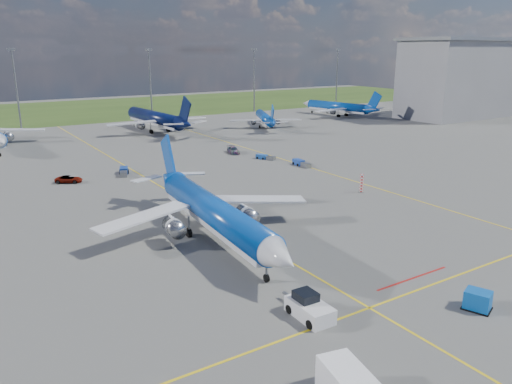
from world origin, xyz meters
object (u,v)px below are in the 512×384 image
bg_jet_ene (337,116)px  service_car_b (69,179)px  warning_post (362,183)px  bg_jet_ne (265,127)px  service_car_c (233,150)px  uld_container (478,300)px  baggage_tug_w (301,163)px  main_airliner (215,240)px  baggage_tug_e (265,157)px  baggage_tug_c (124,172)px  bg_jet_n (156,131)px  pushback_tug (309,308)px

bg_jet_ene → service_car_b: bg_jet_ene is taller
warning_post → bg_jet_ne: (26.07, 67.69, -1.50)m
bg_jet_ene → service_car_c: (-63.20, -37.21, 0.71)m
uld_container → baggage_tug_w: uld_container is taller
main_airliner → baggage_tug_e: (30.69, 35.39, 0.45)m
baggage_tug_w → baggage_tug_c: bearing=163.3°
service_car_c → main_airliner: bearing=-108.7°
bg_jet_n → service_car_b: bearing=49.7°
baggage_tug_w → baggage_tug_c: 34.13m
warning_post → baggage_tug_e: 29.55m
bg_jet_ene → uld_container: (-79.66, -108.94, 0.86)m
bg_jet_ne → baggage_tug_c: bg_jet_ne is taller
bg_jet_n → baggage_tug_e: (5.51, -47.72, 0.45)m
bg_jet_n → baggage_tug_w: bearing=94.3°
bg_jet_n → baggage_tug_w: bg_jet_n is taller
warning_post → service_car_c: (-1.61, 38.49, -0.79)m
pushback_tug → service_car_c: bearing=66.6°
bg_jet_ene → warning_post: bearing=40.8°
bg_jet_n → baggage_tug_w: 57.34m
bg_jet_ne → bg_jet_ene: (35.51, 8.01, 0.00)m
main_airliner → pushback_tug: bearing=-90.0°
service_car_b → service_car_c: bearing=-49.8°
uld_container → baggage_tug_w: (21.57, 53.72, -0.35)m
warning_post → uld_container: (-18.07, -33.23, -0.64)m
service_car_c → baggage_tug_c: (-26.89, -6.11, -0.18)m
uld_container → service_car_c: uld_container is taller
warning_post → service_car_c: 38.54m
warning_post → pushback_tug: size_ratio=0.48×
service_car_c → bg_jet_n: bearing=108.2°
pushback_tug → service_car_b: (-6.96, 57.83, -0.23)m
main_airliner → bg_jet_n: bearing=77.8°
bg_jet_n → uld_container: size_ratio=19.26×
baggage_tug_c → baggage_tug_e: (29.36, -2.86, -0.09)m
bg_jet_n → service_car_b: 56.83m
bg_jet_ne → main_airliner: (-55.90, -73.56, 0.00)m
uld_container → main_airliner: bearing=91.8°
bg_jet_n → service_car_c: bg_jet_n is taller
service_car_b → service_car_c: (36.84, 6.93, 0.09)m
uld_container → service_car_c: bearing=55.6°
bg_jet_ne → baggage_tug_e: bearing=81.1°
bg_jet_ne → uld_container: (-44.14, -100.93, 0.86)m
bg_jet_n → warning_post: bearing=89.6°
pushback_tug → main_airliner: bearing=86.7°
bg_jet_ene → main_airliner: (-91.41, -81.57, 0.00)m
bg_jet_ene → uld_container: 134.96m
bg_jet_ene → baggage_tug_c: bg_jet_ene is taller
main_airliner → baggage_tug_e: 46.84m
warning_post → baggage_tug_e: (0.87, 29.52, -1.05)m
baggage_tug_e → bg_jet_ene: bearing=12.3°
bg_jet_ene → pushback_tug: bearing=37.5°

